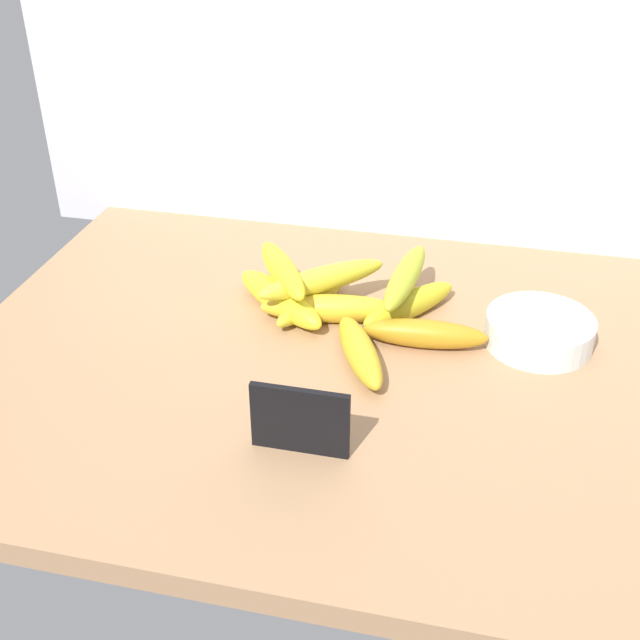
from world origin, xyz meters
The scene contains 13 objects.
counter_top centered at (0.00, 0.00, 1.50)cm, with size 110.00×76.00×3.00cm, color #A47B55.
back_wall centered at (0.00, 39.00, 35.00)cm, with size 130.00×2.00×70.00cm, color silver.
chalkboard_sign centered at (-4.78, -18.39, 6.86)cm, with size 11.00×1.80×8.40cm.
fruit_bowl centered at (21.04, 9.36, 5.01)cm, with size 14.26×14.26×4.02cm, color silver.
banana_0 centered at (-7.16, 8.81, 5.01)cm, with size 19.77×4.01×4.01cm, color gold.
banana_1 centered at (6.31, 5.38, 4.93)cm, with size 16.54×3.87×3.87cm, color #B6821B.
banana_2 centered at (-14.75, 9.49, 5.16)cm, with size 18.64×4.33×4.33cm, color yellow.
banana_3 centered at (-1.36, -0.71, 4.95)cm, with size 16.08×3.90×3.90cm, color gold.
banana_4 centered at (3.28, 12.47, 4.89)cm, with size 17.08×3.78×3.78cm, color gold.
banana_5 centered at (-10.42, 10.98, 4.67)cm, with size 16.28×3.33×3.33cm, color gold.
banana_6 centered at (2.34, 13.73, 8.53)cm, with size 18.94×3.50×3.50cm, color #B0BF2B.
banana_7 centered at (-14.61, 10.81, 9.12)cm, with size 16.98×3.58×3.58cm, color yellow.
banana_8 centered at (-8.97, 11.25, 8.11)cm, with size 19.80×3.56×3.56cm, color gold.
Camera 1 is at (12.29, -83.44, 62.22)cm, focal length 44.57 mm.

